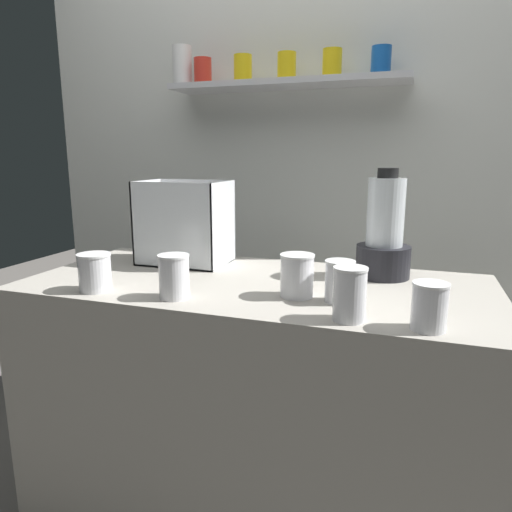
{
  "coord_description": "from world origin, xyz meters",
  "views": [
    {
      "loc": [
        0.44,
        -1.3,
        1.28
      ],
      "look_at": [
        0.0,
        0.0,
        0.98
      ],
      "focal_mm": 32.67,
      "sensor_mm": 36.0,
      "label": 1
    }
  ],
  "objects_px": {
    "blender_pitcher": "(384,236)",
    "juice_cup_carrot_far_right": "(350,297)",
    "juice_cup_carrot_far_left": "(95,274)",
    "juice_cup_carrot_right": "(340,284)",
    "juice_cup_pomegranate_middle": "(297,279)",
    "juice_cup_beet_left": "(174,279)",
    "juice_cup_orange_rightmost": "(429,308)",
    "carrot_display_bin": "(186,238)"
  },
  "relations": [
    {
      "from": "juice_cup_carrot_far_right",
      "to": "juice_cup_orange_rightmost",
      "type": "bearing_deg",
      "value": -1.56
    },
    {
      "from": "juice_cup_carrot_far_right",
      "to": "juice_cup_orange_rightmost",
      "type": "distance_m",
      "value": 0.17
    },
    {
      "from": "juice_cup_beet_left",
      "to": "juice_cup_carrot_far_right",
      "type": "relative_size",
      "value": 0.93
    },
    {
      "from": "blender_pitcher",
      "to": "juice_cup_carrot_far_right",
      "type": "relative_size",
      "value": 2.66
    },
    {
      "from": "carrot_display_bin",
      "to": "juice_cup_orange_rightmost",
      "type": "bearing_deg",
      "value": -27.58
    },
    {
      "from": "blender_pitcher",
      "to": "juice_cup_carrot_far_left",
      "type": "bearing_deg",
      "value": -151.04
    },
    {
      "from": "blender_pitcher",
      "to": "juice_cup_pomegranate_middle",
      "type": "distance_m",
      "value": 0.37
    },
    {
      "from": "juice_cup_beet_left",
      "to": "juice_cup_orange_rightmost",
      "type": "height_order",
      "value": "juice_cup_beet_left"
    },
    {
      "from": "juice_cup_carrot_far_right",
      "to": "carrot_display_bin",
      "type": "bearing_deg",
      "value": 146.64
    },
    {
      "from": "juice_cup_pomegranate_middle",
      "to": "juice_cup_orange_rightmost",
      "type": "xyz_separation_m",
      "value": [
        0.33,
        -0.15,
        -0.0
      ]
    },
    {
      "from": "juice_cup_pomegranate_middle",
      "to": "juice_cup_carrot_far_right",
      "type": "bearing_deg",
      "value": -42.0
    },
    {
      "from": "juice_cup_carrot_far_left",
      "to": "juice_cup_carrot_right",
      "type": "relative_size",
      "value": 0.97
    },
    {
      "from": "juice_cup_pomegranate_middle",
      "to": "juice_cup_carrot_far_right",
      "type": "height_order",
      "value": "juice_cup_carrot_far_right"
    },
    {
      "from": "juice_cup_beet_left",
      "to": "juice_cup_pomegranate_middle",
      "type": "xyz_separation_m",
      "value": [
        0.31,
        0.12,
        -0.0
      ]
    },
    {
      "from": "juice_cup_carrot_far_left",
      "to": "juice_cup_carrot_far_right",
      "type": "distance_m",
      "value": 0.72
    },
    {
      "from": "juice_cup_carrot_right",
      "to": "juice_cup_orange_rightmost",
      "type": "bearing_deg",
      "value": -32.28
    },
    {
      "from": "juice_cup_beet_left",
      "to": "juice_cup_pomegranate_middle",
      "type": "distance_m",
      "value": 0.33
    },
    {
      "from": "blender_pitcher",
      "to": "juice_cup_carrot_far_left",
      "type": "xyz_separation_m",
      "value": [
        -0.76,
        -0.42,
        -0.08
      ]
    },
    {
      "from": "carrot_display_bin",
      "to": "blender_pitcher",
      "type": "xyz_separation_m",
      "value": [
        0.68,
        0.02,
        0.04
      ]
    },
    {
      "from": "juice_cup_carrot_far_left",
      "to": "juice_cup_beet_left",
      "type": "height_order",
      "value": "juice_cup_beet_left"
    },
    {
      "from": "juice_cup_pomegranate_middle",
      "to": "juice_cup_carrot_right",
      "type": "bearing_deg",
      "value": -5.75
    },
    {
      "from": "juice_cup_carrot_right",
      "to": "juice_cup_orange_rightmost",
      "type": "relative_size",
      "value": 1.04
    },
    {
      "from": "juice_cup_carrot_far_left",
      "to": "juice_cup_pomegranate_middle",
      "type": "xyz_separation_m",
      "value": [
        0.56,
        0.13,
        0.0
      ]
    },
    {
      "from": "juice_cup_orange_rightmost",
      "to": "juice_cup_beet_left",
      "type": "bearing_deg",
      "value": 177.25
    },
    {
      "from": "blender_pitcher",
      "to": "carrot_display_bin",
      "type": "bearing_deg",
      "value": -178.21
    },
    {
      "from": "carrot_display_bin",
      "to": "juice_cup_beet_left",
      "type": "distance_m",
      "value": 0.42
    },
    {
      "from": "juice_cup_pomegranate_middle",
      "to": "juice_cup_orange_rightmost",
      "type": "relative_size",
      "value": 1.1
    },
    {
      "from": "carrot_display_bin",
      "to": "juice_cup_carrot_far_right",
      "type": "xyz_separation_m",
      "value": [
        0.63,
        -0.42,
        -0.03
      ]
    },
    {
      "from": "juice_cup_carrot_far_left",
      "to": "juice_cup_carrot_right",
      "type": "xyz_separation_m",
      "value": [
        0.67,
        0.12,
        -0.0
      ]
    },
    {
      "from": "carrot_display_bin",
      "to": "juice_cup_beet_left",
      "type": "xyz_separation_m",
      "value": [
        0.16,
        -0.39,
        -0.04
      ]
    },
    {
      "from": "carrot_display_bin",
      "to": "juice_cup_carrot_right",
      "type": "relative_size",
      "value": 2.72
    },
    {
      "from": "juice_cup_orange_rightmost",
      "to": "juice_cup_carrot_far_left",
      "type": "bearing_deg",
      "value": 178.67
    },
    {
      "from": "juice_cup_beet_left",
      "to": "juice_cup_carrot_far_right",
      "type": "height_order",
      "value": "juice_cup_carrot_far_right"
    },
    {
      "from": "carrot_display_bin",
      "to": "juice_cup_carrot_right",
      "type": "bearing_deg",
      "value": -25.74
    },
    {
      "from": "carrot_display_bin",
      "to": "juice_cup_carrot_far_right",
      "type": "distance_m",
      "value": 0.76
    },
    {
      "from": "juice_cup_beet_left",
      "to": "juice_cup_carrot_far_right",
      "type": "xyz_separation_m",
      "value": [
        0.47,
        -0.03,
        0.0
      ]
    },
    {
      "from": "juice_cup_carrot_far_right",
      "to": "juice_cup_carrot_far_left",
      "type": "bearing_deg",
      "value": 178.72
    },
    {
      "from": "juice_cup_carrot_far_left",
      "to": "juice_cup_pomegranate_middle",
      "type": "bearing_deg",
      "value": 12.97
    },
    {
      "from": "blender_pitcher",
      "to": "juice_cup_pomegranate_middle",
      "type": "height_order",
      "value": "blender_pitcher"
    },
    {
      "from": "juice_cup_beet_left",
      "to": "juice_cup_pomegranate_middle",
      "type": "height_order",
      "value": "juice_cup_beet_left"
    },
    {
      "from": "blender_pitcher",
      "to": "juice_cup_carrot_right",
      "type": "bearing_deg",
      "value": -106.27
    },
    {
      "from": "juice_cup_pomegranate_middle",
      "to": "blender_pitcher",
      "type": "bearing_deg",
      "value": 54.94
    }
  ]
}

